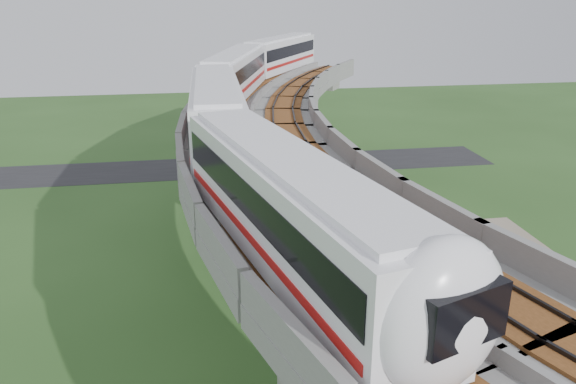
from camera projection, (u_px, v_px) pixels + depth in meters
The scene contains 15 objects.
ground at pixel (260, 306), 35.46m from camera, with size 160.00×160.00×0.00m, color #2C5020.
dirt_lot at pixel (482, 303), 35.71m from camera, with size 18.00×26.00×0.04m, color #7E705C.
asphalt_road at pixel (230, 167), 63.30m from camera, with size 60.00×8.00×0.03m, color #232326.
viaduct at pixel (322, 166), 32.97m from camera, with size 19.58×73.98×11.40m.
metro_train at pixel (257, 90), 38.61m from camera, with size 14.62×60.79×3.64m.
fence at pixel (408, 283), 36.68m from camera, with size 3.87×38.73×1.50m.
tree_0 at pixel (344, 172), 55.91m from camera, with size 1.99×1.99×2.55m.
tree_1 at pixel (341, 179), 52.96m from camera, with size 3.13×3.13×3.29m.
tree_2 at pixel (336, 198), 47.03m from camera, with size 2.10×2.10×3.25m.
tree_3 at pixel (354, 231), 40.43m from camera, with size 2.67×2.67×3.58m.
tree_4 at pixel (363, 270), 34.78m from camera, with size 2.28×2.28×3.43m.
tree_5 at pixel (402, 323), 29.29m from camera, with size 2.68×2.68×3.59m.
car_white at pixel (530, 346), 30.50m from camera, with size 1.24×3.09×1.05m, color silver.
car_red at pixel (519, 297), 35.14m from camera, with size 1.35×3.87×1.28m, color #A4230F.
car_dark at pixel (394, 238), 43.39m from camera, with size 1.85×4.54×1.32m, color black.
Camera 1 is at (-3.22, -30.79, 18.82)m, focal length 35.00 mm.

